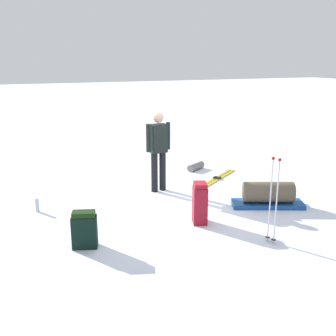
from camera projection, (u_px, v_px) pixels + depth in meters
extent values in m
plane|color=white|center=(168.00, 202.00, 8.03)|extent=(80.00, 80.00, 0.00)
cylinder|color=black|center=(163.00, 171.00, 8.64)|extent=(0.14, 0.14, 0.85)
cylinder|color=black|center=(154.00, 172.00, 8.54)|extent=(0.14, 0.14, 0.85)
cube|color=black|center=(158.00, 138.00, 8.40)|extent=(0.27, 0.37, 0.60)
cylinder|color=black|center=(168.00, 136.00, 8.51)|extent=(0.09, 0.09, 0.58)
cylinder|color=black|center=(148.00, 138.00, 8.27)|extent=(0.09, 0.09, 0.58)
sphere|color=tan|center=(158.00, 117.00, 8.28)|extent=(0.22, 0.22, 0.22)
cube|color=gold|center=(215.00, 178.00, 9.55)|extent=(1.10, 1.50, 0.02)
cube|color=black|center=(215.00, 177.00, 9.55)|extent=(0.13, 0.15, 0.03)
cube|color=gold|center=(219.00, 179.00, 9.50)|extent=(1.10, 1.50, 0.02)
cube|color=black|center=(219.00, 178.00, 9.50)|extent=(0.13, 0.15, 0.03)
cube|color=black|center=(85.00, 232.00, 6.04)|extent=(0.31, 0.42, 0.50)
cube|color=black|center=(84.00, 214.00, 5.97)|extent=(0.28, 0.38, 0.08)
cube|color=maroon|center=(200.00, 205.00, 6.93)|extent=(0.37, 0.32, 0.65)
cube|color=maroon|center=(200.00, 185.00, 6.83)|extent=(0.33, 0.29, 0.08)
cylinder|color=#B3BAC8|center=(276.00, 204.00, 6.06)|extent=(0.02, 0.02, 1.30)
sphere|color=#A51919|center=(280.00, 160.00, 5.88)|extent=(0.05, 0.05, 0.05)
cylinder|color=black|center=(274.00, 240.00, 6.22)|extent=(0.07, 0.07, 0.01)
cylinder|color=#B3BAC8|center=(270.00, 202.00, 6.15)|extent=(0.02, 0.02, 1.30)
sphere|color=#A51919|center=(273.00, 158.00, 5.97)|extent=(0.05, 0.05, 0.05)
cylinder|color=black|center=(268.00, 237.00, 6.31)|extent=(0.07, 0.07, 0.01)
cube|color=#17488C|center=(267.00, 204.00, 7.78)|extent=(0.95, 1.43, 0.09)
cylinder|color=brown|center=(268.00, 192.00, 7.71)|extent=(0.74, 1.03, 0.40)
cylinder|color=slate|center=(196.00, 167.00, 10.28)|extent=(0.44, 0.56, 0.18)
cylinder|color=#ABB8C7|center=(37.00, 205.00, 7.48)|extent=(0.07, 0.07, 0.26)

